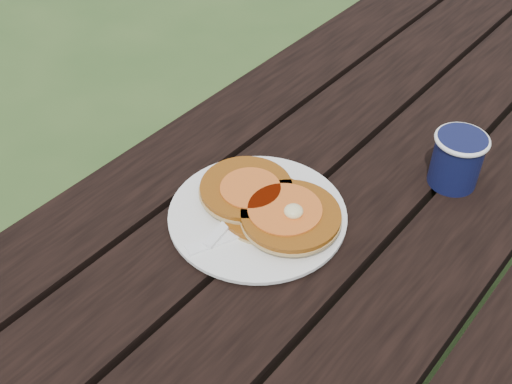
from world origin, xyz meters
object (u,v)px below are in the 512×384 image
Objects in this scene: plate at (258,216)px; pancake_stack at (269,204)px; coffee_cup at (458,157)px; picnic_table at (365,313)px.

plate is 0.03m from pancake_stack.
coffee_cup is (0.18, 0.25, 0.03)m from pancake_stack.
pancake_stack is at bearing -113.18° from picnic_table.
plate is 1.12× the size of pancake_stack.
picnic_table is 0.44m from coffee_cup.
plate is (-0.10, -0.22, 0.39)m from picnic_table.
coffee_cup is at bearing 54.66° from pancake_stack.
coffee_cup is (0.19, 0.26, 0.05)m from plate.
pancake_stack is (-0.09, -0.21, 0.41)m from picnic_table.
pancake_stack is 2.60× the size of coffee_cup.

